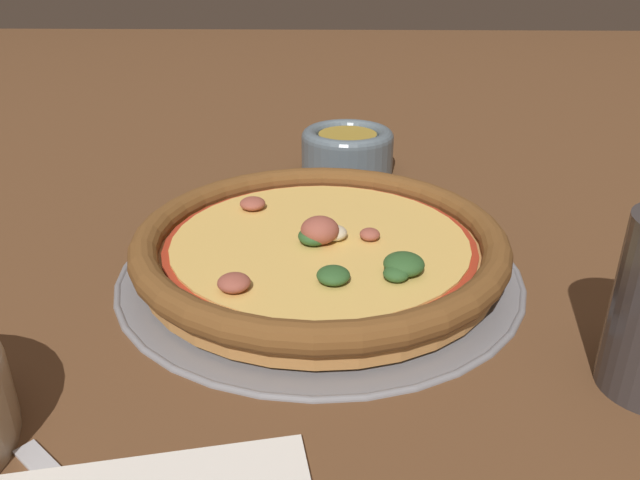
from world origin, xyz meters
The scene contains 4 objects.
ground_plane centered at (0.00, 0.00, 0.00)m, with size 3.00×3.00×0.00m, color brown.
pizza_tray centered at (0.00, 0.00, 0.00)m, with size 0.33×0.33×0.01m.
pizza centered at (0.00, 0.00, 0.02)m, with size 0.30×0.30×0.04m.
bowl_near centered at (0.03, 0.24, 0.03)m, with size 0.11×0.11×0.05m.
Camera 1 is at (0.01, -0.46, 0.25)m, focal length 35.00 mm.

